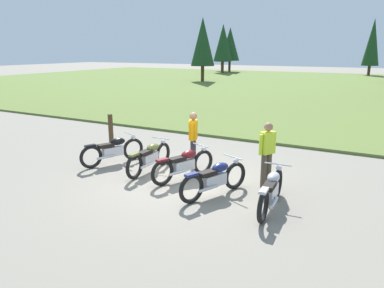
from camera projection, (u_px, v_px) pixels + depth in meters
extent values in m
plane|color=gray|center=(181.00, 182.00, 9.53)|extent=(140.00, 140.00, 0.00)
cube|color=#5B7033|center=(329.00, 88.00, 32.42)|extent=(80.00, 44.00, 0.10)
cylinder|color=#47331E|center=(229.00, 66.00, 55.37)|extent=(0.36, 0.36, 1.77)
cone|color=#193D1E|center=(230.00, 44.00, 54.51)|extent=(2.94, 2.94, 4.91)
cylinder|color=#47331E|center=(369.00, 71.00, 47.53)|extent=(0.36, 0.36, 1.35)
cone|color=#193D1E|center=(372.00, 42.00, 46.59)|extent=(2.15, 2.15, 6.00)
cylinder|color=#47331E|center=(223.00, 67.00, 52.46)|extent=(0.36, 0.36, 1.77)
cone|color=#193D1E|center=(223.00, 43.00, 51.57)|extent=(2.74, 2.74, 5.21)
cylinder|color=#47331E|center=(222.00, 67.00, 56.34)|extent=(0.36, 0.36, 1.60)
cone|color=#193D1E|center=(222.00, 46.00, 55.53)|extent=(2.35, 2.35, 4.75)
cylinder|color=#47331E|center=(203.00, 74.00, 38.56)|extent=(0.36, 0.36, 1.73)
cone|color=#193D1E|center=(203.00, 42.00, 37.70)|extent=(2.54, 2.54, 4.98)
torus|color=black|center=(133.00, 149.00, 11.35)|extent=(0.37, 0.68, 0.70)
torus|color=black|center=(91.00, 157.00, 10.52)|extent=(0.37, 0.68, 0.70)
cube|color=silver|center=(113.00, 151.00, 10.92)|extent=(0.44, 0.67, 0.28)
ellipsoid|color=black|center=(118.00, 142.00, 10.96)|extent=(0.43, 0.54, 0.22)
cube|color=black|center=(106.00, 146.00, 10.74)|extent=(0.39, 0.53, 0.10)
cube|color=black|center=(90.00, 146.00, 10.43)|extent=(0.26, 0.35, 0.06)
cylinder|color=silver|center=(130.00, 134.00, 11.16)|extent=(0.58, 0.28, 0.03)
sphere|color=silver|center=(133.00, 137.00, 11.27)|extent=(0.14, 0.14, 0.14)
cylinder|color=silver|center=(106.00, 157.00, 10.66)|extent=(0.29, 0.53, 0.07)
torus|color=black|center=(163.00, 154.00, 10.83)|extent=(0.11, 0.70, 0.70)
torus|color=black|center=(134.00, 167.00, 9.65)|extent=(0.11, 0.70, 0.70)
cube|color=silver|center=(149.00, 158.00, 10.23)|extent=(0.21, 0.64, 0.28)
ellipsoid|color=brown|center=(153.00, 147.00, 10.31)|extent=(0.26, 0.48, 0.22)
cube|color=black|center=(145.00, 153.00, 9.98)|extent=(0.22, 0.48, 0.10)
cube|color=brown|center=(134.00, 155.00, 9.56)|extent=(0.14, 0.32, 0.06)
cylinder|color=silver|center=(161.00, 138.00, 10.62)|extent=(0.62, 0.04, 0.03)
sphere|color=silver|center=(163.00, 142.00, 10.75)|extent=(0.14, 0.14, 0.14)
cylinder|color=silver|center=(147.00, 165.00, 9.93)|extent=(0.07, 0.55, 0.07)
torus|color=black|center=(203.00, 162.00, 10.04)|extent=(0.35, 0.69, 0.70)
torus|color=black|center=(162.00, 173.00, 9.17)|extent=(0.35, 0.69, 0.70)
cube|color=silver|center=(184.00, 165.00, 9.60)|extent=(0.42, 0.67, 0.28)
ellipsoid|color=maroon|center=(189.00, 154.00, 9.64)|extent=(0.42, 0.54, 0.22)
cube|color=black|center=(177.00, 159.00, 9.40)|extent=(0.38, 0.53, 0.10)
cube|color=maroon|center=(162.00, 160.00, 9.09)|extent=(0.25, 0.35, 0.06)
cylinder|color=silver|center=(200.00, 145.00, 9.85)|extent=(0.59, 0.26, 0.03)
sphere|color=silver|center=(204.00, 149.00, 9.96)|extent=(0.14, 0.14, 0.14)
cylinder|color=silver|center=(178.00, 173.00, 9.33)|extent=(0.27, 0.54, 0.07)
torus|color=black|center=(235.00, 176.00, 8.96)|extent=(0.37, 0.68, 0.70)
torus|color=black|center=(191.00, 189.00, 8.11)|extent=(0.37, 0.68, 0.70)
cube|color=silver|center=(214.00, 180.00, 8.52)|extent=(0.43, 0.67, 0.28)
ellipsoid|color=navy|center=(220.00, 167.00, 8.56)|extent=(0.43, 0.54, 0.22)
cube|color=black|center=(208.00, 173.00, 8.33)|extent=(0.39, 0.53, 0.10)
cube|color=navy|center=(191.00, 175.00, 8.03)|extent=(0.25, 0.35, 0.06)
cylinder|color=silver|center=(233.00, 157.00, 8.77)|extent=(0.58, 0.27, 0.03)
sphere|color=silver|center=(236.00, 161.00, 8.87)|extent=(0.14, 0.14, 0.14)
cylinder|color=silver|center=(209.00, 189.00, 8.26)|extent=(0.28, 0.53, 0.07)
torus|color=black|center=(278.00, 184.00, 8.43)|extent=(0.14, 0.70, 0.70)
torus|color=black|center=(263.00, 206.00, 7.20)|extent=(0.14, 0.70, 0.70)
cube|color=silver|center=(271.00, 192.00, 7.80)|extent=(0.24, 0.65, 0.28)
ellipsoid|color=#B7B7BC|center=(274.00, 177.00, 7.89)|extent=(0.29, 0.49, 0.22)
cube|color=black|center=(269.00, 186.00, 7.55)|extent=(0.25, 0.49, 0.10)
cube|color=#B7B7BC|center=(264.00, 191.00, 7.11)|extent=(0.16, 0.33, 0.06)
cylinder|color=silver|center=(278.00, 164.00, 8.21)|extent=(0.62, 0.07, 0.03)
sphere|color=silver|center=(279.00, 168.00, 8.35)|extent=(0.14, 0.14, 0.14)
cylinder|color=silver|center=(274.00, 202.00, 7.51)|extent=(0.10, 0.55, 0.07)
cylinder|color=#4C4233|center=(269.00, 169.00, 9.16)|extent=(0.14, 0.14, 0.88)
cylinder|color=#4C4233|center=(263.00, 171.00, 9.06)|extent=(0.14, 0.14, 0.88)
cube|color=#C6E52D|center=(268.00, 143.00, 8.93)|extent=(0.36, 0.42, 0.56)
sphere|color=#9E7051|center=(268.00, 127.00, 8.82)|extent=(0.22, 0.22, 0.22)
cylinder|color=#C6E52D|center=(274.00, 142.00, 9.06)|extent=(0.09, 0.09, 0.52)
cylinder|color=#C6E52D|center=(261.00, 145.00, 8.81)|extent=(0.09, 0.09, 0.52)
cylinder|color=#2D2D38|center=(194.00, 153.00, 10.64)|extent=(0.14, 0.14, 0.88)
cylinder|color=#2D2D38|center=(193.00, 154.00, 10.47)|extent=(0.14, 0.14, 0.88)
cube|color=orange|center=(193.00, 130.00, 10.37)|extent=(0.33, 0.41, 0.56)
sphere|color=#9E7051|center=(193.00, 116.00, 10.27)|extent=(0.22, 0.22, 0.22)
cylinder|color=orange|center=(194.00, 129.00, 10.60)|extent=(0.09, 0.09, 0.52)
cylinder|color=orange|center=(192.00, 132.00, 10.15)|extent=(0.09, 0.09, 0.52)
cube|color=#47331E|center=(111.00, 130.00, 13.00)|extent=(0.12, 0.12, 1.16)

